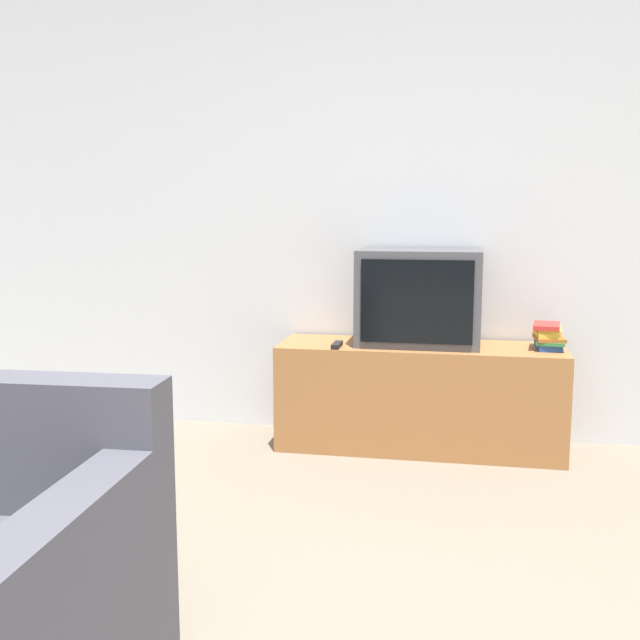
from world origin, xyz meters
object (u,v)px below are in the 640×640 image
object	(u,v)px
tv_stand	(420,397)
television	(419,297)
remote_on_stand	(337,345)
book_stack	(548,336)

from	to	relation	value
tv_stand	television	bearing A→B (deg)	119.40
remote_on_stand	book_stack	bearing A→B (deg)	8.36
tv_stand	book_stack	world-z (taller)	book_stack
television	remote_on_stand	distance (m)	0.51
television	remote_on_stand	size ratio (longest dim) A/B	4.35
tv_stand	remote_on_stand	world-z (taller)	remote_on_stand
tv_stand	remote_on_stand	bearing A→B (deg)	-161.28
book_stack	remote_on_stand	world-z (taller)	book_stack
tv_stand	book_stack	xyz separation A→B (m)	(0.65, 0.01, 0.35)
book_stack	remote_on_stand	xyz separation A→B (m)	(-1.08, -0.16, -0.05)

